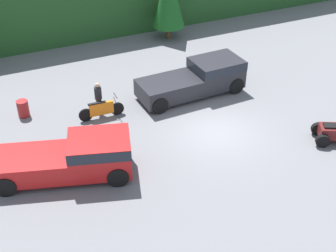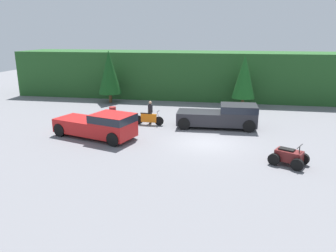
{
  "view_description": "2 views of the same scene",
  "coord_description": "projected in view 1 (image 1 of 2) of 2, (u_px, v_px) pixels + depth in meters",
  "views": [
    {
      "loc": [
        -9.98,
        -16.01,
        12.8
      ],
      "look_at": [
        -2.53,
        0.19,
        0.95
      ],
      "focal_mm": 50.0,
      "sensor_mm": 36.0,
      "label": 1
    },
    {
      "loc": [
        1.17,
        -20.13,
        6.76
      ],
      "look_at": [
        -2.53,
        0.19,
        0.95
      ],
      "focal_mm": 35.0,
      "sensor_mm": 36.0,
      "label": 2
    }
  ],
  "objects": [
    {
      "name": "ground_plane",
      "position": [
        217.0,
        132.0,
        22.67
      ],
      "size": [
        80.0,
        80.0,
        0.0
      ],
      "primitive_type": "plane",
      "color": "slate"
    },
    {
      "name": "pickup_truck_red",
      "position": [
        75.0,
        156.0,
        19.48
      ],
      "size": [
        6.03,
        3.67,
        1.78
      ],
      "rotation": [
        0.0,
        0.0,
        -0.3
      ],
      "color": "red",
      "rests_on": "ground_plane"
    },
    {
      "name": "pickup_truck_second",
      "position": [
        199.0,
        77.0,
        25.39
      ],
      "size": [
        5.9,
        2.35,
        1.78
      ],
      "rotation": [
        0.0,
        0.0,
        0.03
      ],
      "color": "#232328",
      "rests_on": "ground_plane"
    },
    {
      "name": "dirt_bike",
      "position": [
        102.0,
        110.0,
        23.5
      ],
      "size": [
        2.34,
        0.6,
        1.14
      ],
      "rotation": [
        0.0,
        0.0,
        -0.05
      ],
      "color": "black",
      "rests_on": "ground_plane"
    },
    {
      "name": "quad_atv",
      "position": [
        334.0,
        133.0,
        21.82
      ],
      "size": [
        2.21,
        1.93,
        1.18
      ],
      "rotation": [
        0.0,
        0.0,
        -0.48
      ],
      "color": "black",
      "rests_on": "ground_plane"
    },
    {
      "name": "rider_person",
      "position": [
        98.0,
        97.0,
        23.58
      ],
      "size": [
        0.43,
        0.43,
        1.77
      ],
      "rotation": [
        0.0,
        0.0,
        0.21
      ],
      "color": "black",
      "rests_on": "ground_plane"
    },
    {
      "name": "steel_barrel",
      "position": [
        23.0,
        109.0,
        23.66
      ],
      "size": [
        0.58,
        0.58,
        0.88
      ],
      "color": "maroon",
      "rests_on": "ground_plane"
    }
  ]
}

